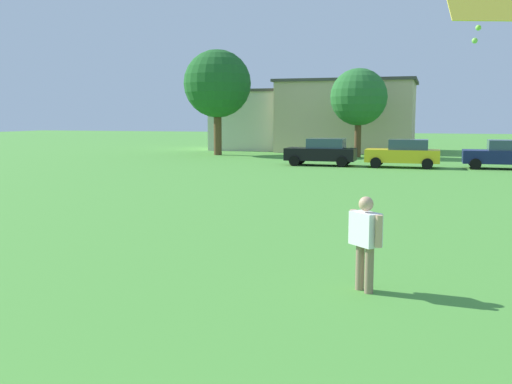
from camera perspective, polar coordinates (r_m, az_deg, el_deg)
The scene contains 10 objects.
ground_plane at distance 31.04m, azimuth 11.43°, elevation 1.63°, with size 160.00×160.00×0.00m, color #4C9338.
adult_bystander at distance 10.26m, azimuth 10.61°, elevation -4.19°, with size 0.61×0.60×1.67m.
kite at distance 11.46m, azimuth 21.19°, elevation 16.80°, with size 1.40×0.98×1.14m.
parked_car_black_0 at distance 36.58m, azimuth 6.45°, elevation 3.92°, with size 4.30×2.02×1.68m.
parked_car_yellow_1 at distance 35.95m, azimuth 14.21°, elevation 3.69°, with size 4.30×2.02×1.68m.
parked_car_navy_2 at distance 36.81m, azimuth 22.97°, elevation 3.41°, with size 4.30×2.02×1.68m.
tree_far_left at distance 46.51m, azimuth -3.79°, elevation 10.45°, with size 5.27×5.27×8.21m.
tree_left at distance 44.44m, azimuth 9.98°, elevation 9.08°, with size 4.22×4.22×6.57m.
house_left at distance 52.49m, azimuth 8.94°, elevation 7.34°, with size 11.71×8.89×6.13m.
house_right at distance 53.65m, azimuth 2.55°, elevation 7.03°, with size 12.54×6.51×5.42m.
Camera 1 is at (2.87, -0.76, 3.02)m, focal length 41.04 mm.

